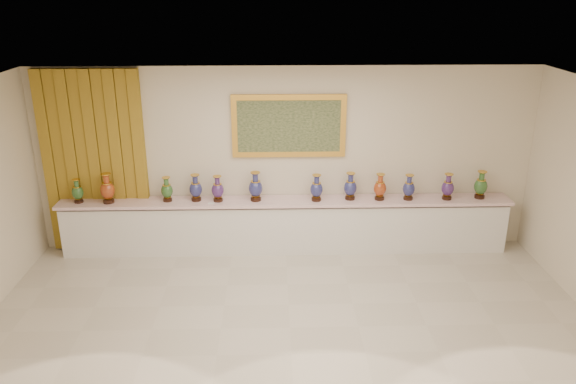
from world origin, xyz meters
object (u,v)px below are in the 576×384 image
vase_0 (78,192)px  vase_1 (107,190)px  counter (286,226)px  vase_2 (167,190)px

vase_0 → vase_1: vase_1 is taller
vase_1 → counter: bearing=1.2°
vase_2 → vase_1: bearing=-177.1°
counter → vase_0: vase_0 is taller
vase_1 → vase_2: bearing=2.9°
vase_0 → vase_2: vase_2 is taller
vase_1 → vase_0: bearing=177.3°
vase_0 → vase_1: size_ratio=0.80×
counter → vase_2: bearing=-179.6°
counter → vase_0: bearing=-179.4°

